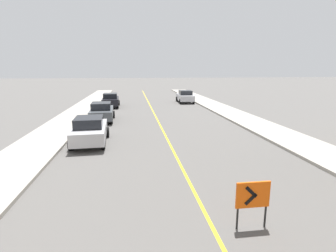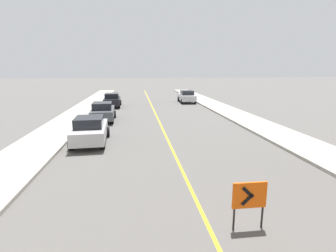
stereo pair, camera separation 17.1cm
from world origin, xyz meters
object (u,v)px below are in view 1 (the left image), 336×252
Objects in this scene: parked_car_curb_near at (90,130)px; parked_car_curb_mid at (102,112)px; parked_car_curb_far at (111,100)px; parked_car_opposite_side at (185,96)px; arrow_barricade_primary at (253,197)px.

parked_car_curb_mid is at bearing 87.40° from parked_car_curb_near.
parked_car_curb_mid is (-0.06, 6.88, 0.00)m from parked_car_curb_near.
parked_car_opposite_side is (9.39, 2.93, 0.00)m from parked_car_curb_far.
parked_car_curb_far is at bearing 86.85° from parked_car_curb_mid.
arrow_barricade_primary is at bearing -79.27° from parked_car_curb_far.
arrow_barricade_primary is 27.96m from parked_car_opposite_side.
parked_car_curb_mid is 1.01× the size of parked_car_opposite_side.
parked_car_curb_far and parked_car_opposite_side have the same top height.
parked_car_curb_near is (-5.65, 9.31, -0.13)m from arrow_barricade_primary.
parked_car_curb_near is 1.01× the size of parked_car_opposite_side.
parked_car_curb_near and parked_car_opposite_side have the same top height.
parked_car_curb_near is 15.47m from parked_car_curb_far.
parked_car_opposite_side is at bearing 59.82° from parked_car_curb_near.
parked_car_curb_near and parked_car_curb_mid have the same top height.
parked_car_curb_mid is at bearing -127.90° from parked_car_opposite_side.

